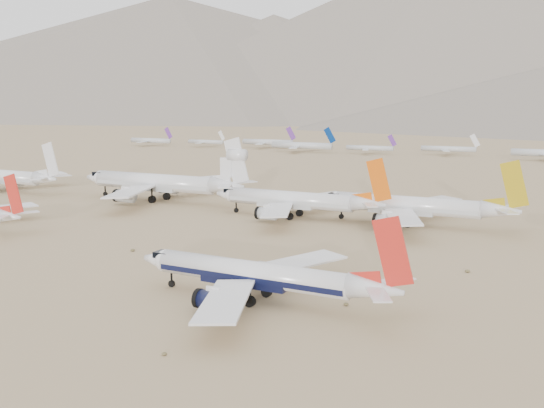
{
  "coord_description": "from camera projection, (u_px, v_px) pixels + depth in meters",
  "views": [
    {
      "loc": [
        57.08,
        -86.44,
        31.6
      ],
      "look_at": [
        -13.42,
        48.21,
        7.0
      ],
      "focal_mm": 40.0,
      "sensor_mm": 36.0,
      "label": 1
    }
  ],
  "objects": [
    {
      "name": "ground",
      "position": [
        213.0,
        287.0,
        106.78
      ],
      "size": [
        7000.0,
        7000.0,
        0.0
      ],
      "primitive_type": "plane",
      "color": "#967D57",
      "rests_on": "ground"
    },
    {
      "name": "main_airliner",
      "position": [
        262.0,
        276.0,
        97.97
      ],
      "size": [
        45.97,
        44.9,
        16.22
      ],
      "color": "white",
      "rests_on": "ground"
    },
    {
      "name": "row2_gold_tail",
      "position": [
        414.0,
        206.0,
        161.36
      ],
      "size": [
        52.48,
        51.33,
        18.69
      ],
      "color": "white",
      "rests_on": "ground"
    },
    {
      "name": "row2_orange_tail",
      "position": [
        297.0,
        201.0,
        171.87
      ],
      "size": [
        51.13,
        50.02,
        18.24
      ],
      "color": "white",
      "rests_on": "ground"
    },
    {
      "name": "row2_white_trijet",
      "position": [
        163.0,
        183.0,
        201.66
      ],
      "size": [
        62.83,
        61.41,
        22.27
      ],
      "color": "white",
      "rests_on": "ground"
    },
    {
      "name": "row2_white_twin",
      "position": [
        3.0,
        177.0,
        226.31
      ],
      "size": [
        53.87,
        52.71,
        19.25
      ],
      "color": "white",
      "rests_on": "ground"
    },
    {
      "name": "distant_storage_row",
      "position": [
        451.0,
        149.0,
        385.42
      ],
      "size": [
        524.61,
        68.93,
        15.38
      ],
      "color": "silver",
      "rests_on": "ground"
    },
    {
      "name": "desert_scrub",
      "position": [
        106.0,
        345.0,
        80.15
      ],
      "size": [
        261.14,
        121.67,
        0.63
      ],
      "color": "brown",
      "rests_on": "ground"
    }
  ]
}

